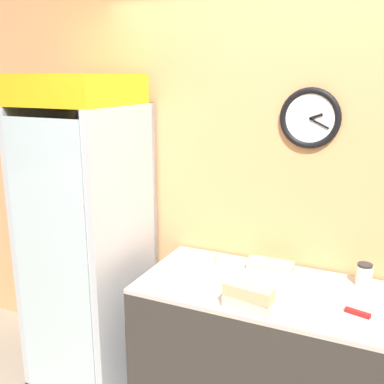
{
  "coord_description": "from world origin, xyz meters",
  "views": [
    {
      "loc": [
        0.51,
        -1.32,
        2.03
      ],
      "look_at": [
        -0.49,
        0.85,
        1.41
      ],
      "focal_mm": 42.0,
      "sensor_mm": 36.0,
      "label": 1
    }
  ],
  "objects_px": {
    "beverage_cooler": "(92,222)",
    "condiment_jar": "(364,275)",
    "chefs_knife": "(373,318)",
    "sandwich_flat_left": "(197,257)",
    "sandwich_stack_middle": "(249,292)",
    "sandwich_flat_right": "(270,266)",
    "sandwich_stack_bottom": "(248,304)"
  },
  "relations": [
    {
      "from": "sandwich_flat_left",
      "to": "sandwich_stack_middle",
      "type": "bearing_deg",
      "value": -42.89
    },
    {
      "from": "sandwich_stack_bottom",
      "to": "chefs_knife",
      "type": "height_order",
      "value": "sandwich_stack_bottom"
    },
    {
      "from": "beverage_cooler",
      "to": "sandwich_stack_middle",
      "type": "distance_m",
      "value": 1.23
    },
    {
      "from": "condiment_jar",
      "to": "chefs_knife",
      "type": "bearing_deg",
      "value": -78.94
    },
    {
      "from": "sandwich_stack_bottom",
      "to": "condiment_jar",
      "type": "relative_size",
      "value": 1.99
    },
    {
      "from": "sandwich_stack_bottom",
      "to": "sandwich_stack_middle",
      "type": "xyz_separation_m",
      "value": [
        -0.0,
        0.0,
        0.07
      ]
    },
    {
      "from": "beverage_cooler",
      "to": "sandwich_flat_right",
      "type": "relative_size",
      "value": 7.6
    },
    {
      "from": "sandwich_stack_bottom",
      "to": "sandwich_flat_left",
      "type": "height_order",
      "value": "sandwich_stack_bottom"
    },
    {
      "from": "condiment_jar",
      "to": "sandwich_flat_right",
      "type": "bearing_deg",
      "value": -176.84
    },
    {
      "from": "sandwich_flat_left",
      "to": "sandwich_stack_bottom",
      "type": "bearing_deg",
      "value": -42.89
    },
    {
      "from": "chefs_knife",
      "to": "sandwich_flat_right",
      "type": "bearing_deg",
      "value": 150.26
    },
    {
      "from": "condiment_jar",
      "to": "sandwich_flat_left",
      "type": "bearing_deg",
      "value": -174.92
    },
    {
      "from": "sandwich_stack_bottom",
      "to": "sandwich_flat_left",
      "type": "bearing_deg",
      "value": 137.11
    },
    {
      "from": "sandwich_flat_left",
      "to": "chefs_knife",
      "type": "distance_m",
      "value": 1.08
    },
    {
      "from": "beverage_cooler",
      "to": "condiment_jar",
      "type": "bearing_deg",
      "value": 6.83
    },
    {
      "from": "sandwich_stack_middle",
      "to": "sandwich_flat_left",
      "type": "xyz_separation_m",
      "value": [
        -0.47,
        0.44,
        -0.07
      ]
    },
    {
      "from": "sandwich_flat_right",
      "to": "condiment_jar",
      "type": "bearing_deg",
      "value": 3.16
    },
    {
      "from": "sandwich_stack_middle",
      "to": "sandwich_flat_left",
      "type": "height_order",
      "value": "sandwich_stack_middle"
    },
    {
      "from": "sandwich_stack_middle",
      "to": "condiment_jar",
      "type": "bearing_deg",
      "value": 46.58
    },
    {
      "from": "sandwich_stack_middle",
      "to": "condiment_jar",
      "type": "xyz_separation_m",
      "value": [
        0.5,
        0.53,
        -0.04
      ]
    },
    {
      "from": "sandwich_flat_left",
      "to": "condiment_jar",
      "type": "height_order",
      "value": "condiment_jar"
    },
    {
      "from": "sandwich_stack_bottom",
      "to": "condiment_jar",
      "type": "distance_m",
      "value": 0.73
    },
    {
      "from": "beverage_cooler",
      "to": "sandwich_flat_left",
      "type": "height_order",
      "value": "beverage_cooler"
    },
    {
      "from": "beverage_cooler",
      "to": "sandwich_stack_middle",
      "type": "relative_size",
      "value": 7.95
    },
    {
      "from": "sandwich_stack_bottom",
      "to": "sandwich_flat_right",
      "type": "distance_m",
      "value": 0.5
    },
    {
      "from": "sandwich_stack_bottom",
      "to": "sandwich_stack_middle",
      "type": "height_order",
      "value": "sandwich_stack_middle"
    },
    {
      "from": "sandwich_stack_middle",
      "to": "beverage_cooler",
      "type": "bearing_deg",
      "value": 164.66
    },
    {
      "from": "sandwich_flat_left",
      "to": "chefs_knife",
      "type": "relative_size",
      "value": 0.66
    },
    {
      "from": "sandwich_flat_right",
      "to": "sandwich_stack_middle",
      "type": "bearing_deg",
      "value": -87.26
    },
    {
      "from": "sandwich_stack_bottom",
      "to": "sandwich_flat_right",
      "type": "height_order",
      "value": "sandwich_stack_bottom"
    },
    {
      "from": "sandwich_stack_bottom",
      "to": "condiment_jar",
      "type": "bearing_deg",
      "value": 46.58
    },
    {
      "from": "sandwich_flat_left",
      "to": "condiment_jar",
      "type": "bearing_deg",
      "value": 5.08
    }
  ]
}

